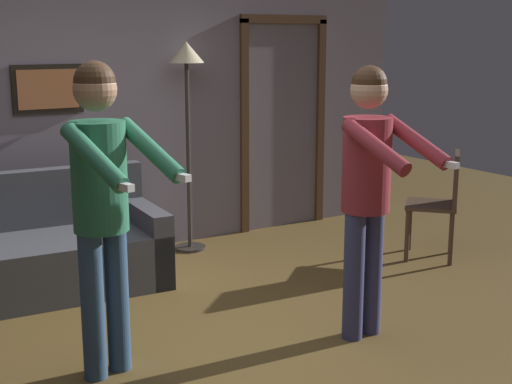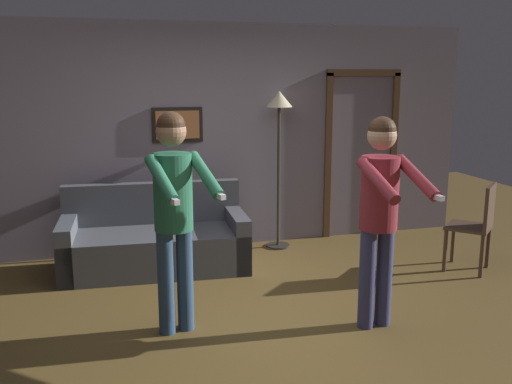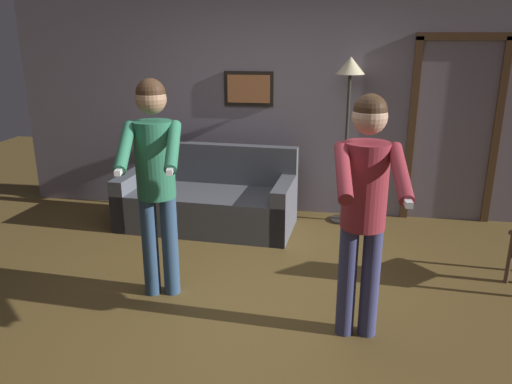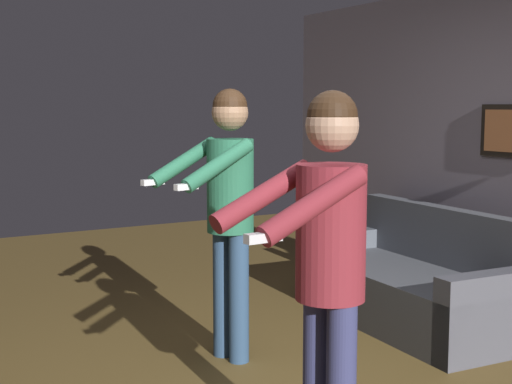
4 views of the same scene
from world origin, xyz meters
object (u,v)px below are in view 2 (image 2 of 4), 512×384
person_standing_right (380,203)px  dining_chair_distant (478,222)px  torchiere_lamp (279,121)px  person_standing_left (174,201)px  couch (155,243)px

person_standing_right → dining_chair_distant: size_ratio=1.84×
torchiere_lamp → person_standing_left: 2.50m
torchiere_lamp → dining_chair_distant: (1.71, -1.38, -0.97)m
person_standing_left → person_standing_right: 1.60m
person_standing_left → person_standing_right: person_standing_left is taller
dining_chair_distant → person_standing_right: bearing=-150.5°
couch → person_standing_left: (0.00, -1.58, 0.79)m
torchiere_lamp → person_standing_left: torchiere_lamp is taller
torchiere_lamp → dining_chair_distant: size_ratio=1.98×
torchiere_lamp → person_standing_right: bearing=-88.0°
couch → dining_chair_distant: bearing=-17.4°
person_standing_left → dining_chair_distant: 3.29m
couch → person_standing_right: bearing=-50.8°
torchiere_lamp → person_standing_right: (0.08, -2.30, -0.46)m
dining_chair_distant → torchiere_lamp: bearing=141.1°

